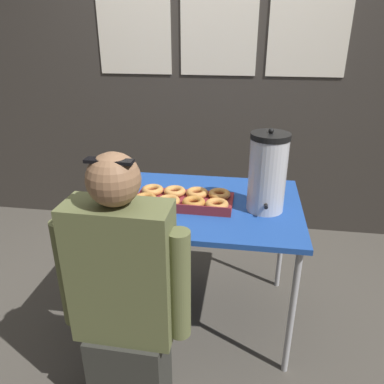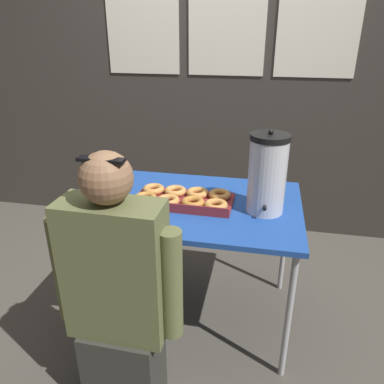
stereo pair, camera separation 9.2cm
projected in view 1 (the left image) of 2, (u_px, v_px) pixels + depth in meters
name	position (u px, v px, depth m)	size (l,w,h in m)	color
ground_plane	(195.00, 312.00, 2.36)	(12.00, 12.00, 0.00)	#4C473F
back_wall	(218.00, 81.00, 2.98)	(6.00, 0.11, 2.50)	#38332D
folding_table	(196.00, 211.00, 2.07)	(1.14, 0.80, 0.77)	#1E479E
donut_box	(183.00, 198.00, 2.03)	(0.55, 0.30, 0.05)	maroon
coffee_urn	(268.00, 173.00, 1.89)	(0.20, 0.22, 0.43)	silver
cell_phone	(111.00, 199.00, 2.07)	(0.11, 0.15, 0.01)	black
person_seated	(125.00, 302.00, 1.57)	(0.56, 0.24, 1.25)	#33332D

